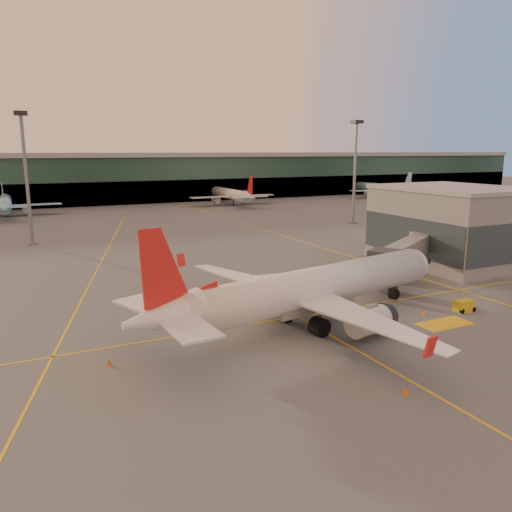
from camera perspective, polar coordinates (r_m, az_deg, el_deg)
name	(u,v)px	position (r m, az deg, el deg)	size (l,w,h in m)	color
ground	(280,338)	(50.25, 2.78, -9.38)	(600.00, 600.00, 0.00)	#4C4F54
taxi_markings	(119,259)	(88.75, -15.44, -0.37)	(100.12, 173.00, 0.01)	gold
terminal	(84,179)	(184.44, -19.04, 8.35)	(400.00, 20.00, 17.60)	#19382D
gate_building	(452,225)	(88.20, 21.51, 3.31)	(18.40, 22.40, 12.60)	slate
mast_west_near	(26,169)	(107.09, -24.83, 9.04)	(2.40, 2.40, 25.60)	slate
mast_east_near	(355,165)	(129.00, 11.26, 10.21)	(2.40, 2.40, 25.60)	slate
distant_aircraft_row	(21,215)	(160.06, -25.23, 4.26)	(290.00, 34.00, 13.00)	#86C5E0
main_airplane	(309,290)	(52.57, 6.02, -3.92)	(40.07, 36.40, 12.17)	silver
jet_bridge	(408,252)	(74.36, 17.02, 0.45)	(19.46, 13.05, 5.98)	slate
catering_truck	(279,290)	(59.06, 2.62, -3.85)	(5.26, 2.93, 3.88)	#A31C17
gpu_cart	(464,306)	(62.82, 22.71, -5.28)	(2.38, 1.41, 1.36)	gold
pushback_tug	(394,275)	(74.48, 15.46, -2.11)	(3.99, 3.12, 1.82)	black
cone_nose	(458,303)	(65.35, 22.12, -4.96)	(0.41, 0.41, 0.52)	#E0590B
cone_tail	(108,361)	(46.16, -16.53, -11.48)	(0.48, 0.48, 0.62)	#E0590B
cone_wing_right	(406,391)	(41.04, 16.72, -14.56)	(0.49, 0.49, 0.62)	#E0590B
cone_wing_left	(228,283)	(69.51, -3.27, -3.07)	(0.45, 0.45, 0.57)	#E0590B
cone_fwd	(425,312)	(60.18, 18.75, -6.12)	(0.42, 0.42, 0.53)	#E0590B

